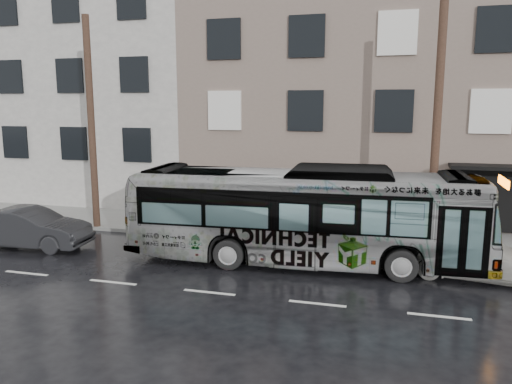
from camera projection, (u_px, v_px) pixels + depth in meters
ground at (235, 266)px, 17.08m from camera, size 120.00×120.00×0.00m
sidewalk at (269, 230)px, 21.73m from camera, size 90.00×3.60×0.15m
building_taupe at (394, 104)px, 26.89m from camera, size 20.00×12.00×11.00m
building_grey at (46, 67)px, 33.89m from camera, size 26.00×15.00×16.00m
utility_pole_front at (437, 128)px, 17.72m from camera, size 0.30×0.30×9.00m
utility_pole_rear at (91, 124)px, 21.37m from camera, size 0.30×0.30×9.00m
sign_post at (463, 220)px, 18.00m from camera, size 0.06×0.06×2.40m
bus at (304, 215)px, 17.20m from camera, size 12.34×3.49×3.40m
white_sedan at (476, 256)px, 15.94m from camera, size 5.02×2.47×1.40m
dark_sedan at (29, 228)px, 19.23m from camera, size 4.82×2.05×1.55m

